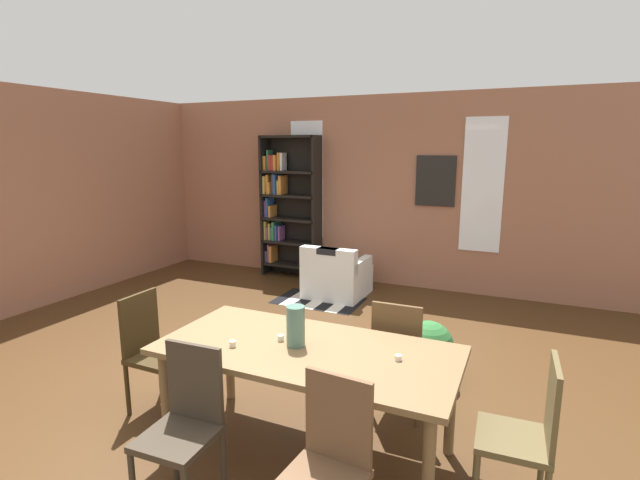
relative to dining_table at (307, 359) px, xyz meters
name	(u,v)px	position (x,y,z in m)	size (l,w,h in m)	color
ground_plane	(254,403)	(-0.68, 0.37, -0.69)	(10.02, 10.02, 0.00)	#482E16
back_wall_brick	(389,192)	(-0.68, 4.26, 0.73)	(8.71, 0.12, 2.85)	#A0654C
window_pane_0	(307,180)	(-2.02, 4.19, 0.88)	(0.55, 0.02, 1.85)	white
window_pane_1	(483,186)	(0.67, 4.19, 0.88)	(0.55, 0.02, 1.85)	white
dining_table	(307,359)	(0.00, 0.00, 0.00)	(2.01, 0.96, 0.77)	brown
vase_on_table	(296,326)	(-0.08, 0.00, 0.22)	(0.13, 0.13, 0.28)	#4C7266
tealight_candle_0	(233,344)	(-0.46, -0.20, 0.10)	(0.04, 0.04, 0.04)	silver
tealight_candle_1	(281,338)	(-0.21, 0.03, 0.10)	(0.04, 0.04, 0.04)	silver
tealight_candle_2	(398,358)	(0.61, 0.06, 0.10)	(0.04, 0.04, 0.03)	silver
dining_chair_near_right	(328,464)	(0.46, -0.70, -0.18)	(0.43, 0.43, 0.95)	brown
dining_chair_far_right	(399,354)	(0.45, 0.70, -0.18)	(0.40, 0.40, 0.95)	brown
dining_chair_near_left	(185,421)	(-0.46, -0.70, -0.18)	(0.42, 0.42, 0.95)	#3A2F23
dining_chair_head_left	(152,348)	(-1.38, 0.00, -0.18)	(0.40, 0.40, 0.95)	#352712
dining_chair_head_right	(528,432)	(1.38, 0.00, -0.18)	(0.42, 0.42, 0.95)	brown
bookshelf_tall	(287,205)	(-2.30, 4.01, 0.48)	(0.97, 0.32, 2.27)	black
armchair_white	(336,277)	(-1.14, 3.31, -0.41)	(0.81, 0.81, 0.75)	white
potted_plant_by_shelf	(428,349)	(0.56, 1.34, -0.39)	(0.45, 0.45, 0.57)	#9E6042
striped_rug	(319,300)	(-1.28, 3.00, -0.69)	(1.18, 0.75, 0.01)	black
framed_picture	(435,181)	(0.03, 4.19, 0.92)	(0.56, 0.03, 0.72)	black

